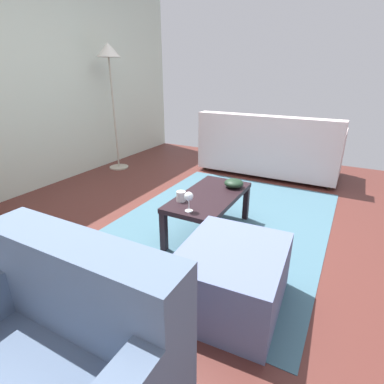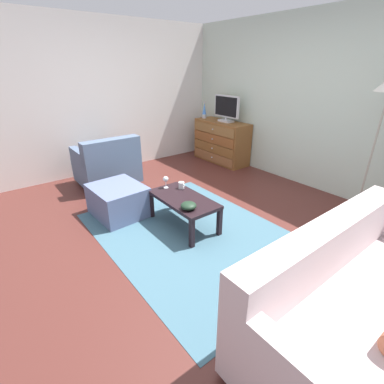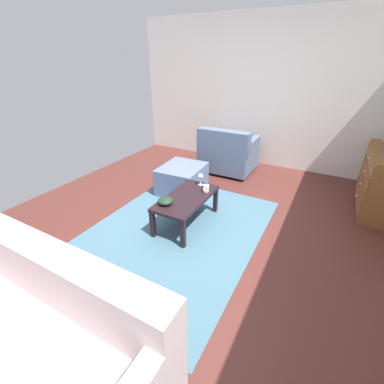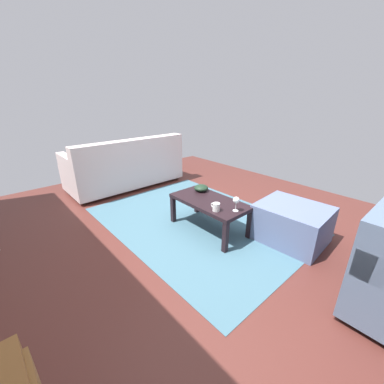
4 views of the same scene
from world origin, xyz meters
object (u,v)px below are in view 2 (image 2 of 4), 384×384
(tv, at_px, (227,108))
(coffee_table, at_px, (183,201))
(wine_glass, at_px, (166,179))
(armchair, at_px, (108,165))
(mug, at_px, (182,185))
(bowl_decorative, at_px, (189,206))
(couch_large, at_px, (355,303))
(ottoman, at_px, (118,200))
(lava_lamp, at_px, (204,111))
(dresser, at_px, (221,142))

(tv, distance_m, coffee_table, 2.72)
(wine_glass, height_order, armchair, armchair)
(mug, xyz_separation_m, bowl_decorative, (0.50, -0.27, -0.00))
(couch_large, xyz_separation_m, armchair, (-3.82, -0.20, -0.00))
(tv, xyz_separation_m, couch_large, (3.52, -2.14, -0.73))
(tv, xyz_separation_m, coffee_table, (1.52, -2.14, -0.74))
(tv, relative_size, bowl_decorative, 3.53)
(armchair, relative_size, ottoman, 1.28)
(couch_large, bearing_deg, ottoman, -169.50)
(coffee_table, bearing_deg, tv, 125.39)
(coffee_table, distance_m, bowl_decorative, 0.31)
(lava_lamp, bearing_deg, bowl_decorative, -42.86)
(lava_lamp, relative_size, mug, 2.89)
(coffee_table, bearing_deg, dresser, 127.10)
(dresser, distance_m, ottoman, 2.76)
(tv, height_order, bowl_decorative, tv)
(coffee_table, bearing_deg, couch_large, 0.00)
(lava_lamp, xyz_separation_m, coffee_table, (2.09, -2.07, -0.63))
(dresser, xyz_separation_m, mug, (1.36, -1.97, 0.02))
(lava_lamp, relative_size, bowl_decorative, 1.88)
(bowl_decorative, height_order, ottoman, bowl_decorative)
(armchair, bearing_deg, wine_glass, 7.68)
(bowl_decorative, bearing_deg, dresser, 129.84)
(dresser, distance_m, bowl_decorative, 2.91)
(bowl_decorative, bearing_deg, armchair, -177.95)
(lava_lamp, bearing_deg, couch_large, -26.81)
(tv, xyz_separation_m, ottoman, (0.76, -2.65, -0.87))
(wine_glass, bearing_deg, ottoman, -126.70)
(tv, xyz_separation_m, mug, (1.28, -1.99, -0.65))
(armchair, height_order, ottoman, armchair)
(dresser, height_order, ottoman, dresser)
(bowl_decorative, height_order, couch_large, couch_large)
(dresser, bearing_deg, couch_large, -30.42)
(bowl_decorative, bearing_deg, couch_large, 4.05)
(dresser, bearing_deg, mug, -55.31)
(lava_lamp, height_order, bowl_decorative, lava_lamp)
(mug, height_order, ottoman, mug)
(dresser, relative_size, wine_glass, 7.59)
(wine_glass, xyz_separation_m, mug, (0.14, 0.15, -0.07))
(wine_glass, bearing_deg, armchair, -172.32)
(dresser, bearing_deg, bowl_decorative, -50.16)
(tv, distance_m, armchair, 2.46)
(dresser, height_order, wine_glass, dresser)
(mug, xyz_separation_m, ottoman, (-0.52, -0.66, -0.22))
(armchair, bearing_deg, bowl_decorative, 2.05)
(tv, height_order, mug, tv)
(lava_lamp, height_order, coffee_table, lava_lamp)
(bowl_decorative, xyz_separation_m, couch_large, (1.73, 0.12, -0.08))
(dresser, height_order, bowl_decorative, dresser)
(couch_large, bearing_deg, wine_glass, -179.95)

